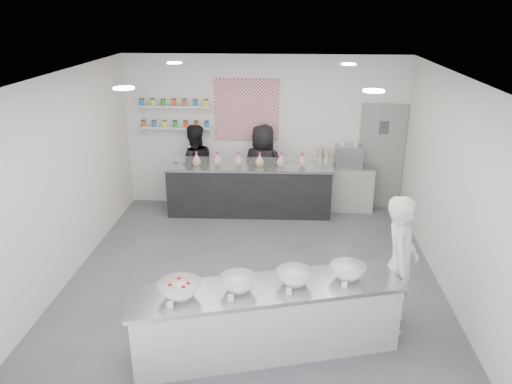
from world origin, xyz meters
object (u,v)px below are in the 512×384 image
prep_counter (266,319)px  staff_left (194,167)px  espresso_ledge (342,188)px  woman_prep (400,264)px  staff_right (263,168)px  back_bar (249,191)px  espresso_machine (349,156)px

prep_counter → staff_left: (-1.63, 4.34, 0.43)m
espresso_ledge → staff_left: staff_left is taller
espresso_ledge → staff_left: 2.94m
woman_prep → staff_left: (-3.24, 3.74, -0.03)m
espresso_ledge → woman_prep: 3.89m
espresso_ledge → staff_right: 1.62m
woman_prep → back_bar: bearing=45.3°
espresso_machine → staff_right: 1.68m
back_bar → espresso_ledge: size_ratio=2.57×
back_bar → staff_right: staff_right is taller
back_bar → woman_prep: bearing=-60.0°
staff_left → staff_right: (1.35, 0.00, 0.01)m
staff_left → back_bar: bearing=149.4°
espresso_machine → woman_prep: bearing=-86.5°
espresso_ledge → espresso_machine: espresso_machine is taller
staff_right → woman_prep: bearing=134.0°
prep_counter → woman_prep: bearing=4.9°
espresso_machine → staff_left: (-3.01, -0.11, -0.26)m
staff_right → espresso_ledge: bearing=-158.7°
prep_counter → woman_prep: (1.61, 0.60, 0.46)m
back_bar → woman_prep: size_ratio=1.78×
prep_counter → espresso_machine: (1.38, 4.45, 0.68)m
woman_prep → espresso_machine: bearing=17.3°
back_bar → staff_left: staff_left is taller
prep_counter → staff_left: size_ratio=1.84×
espresso_machine → woman_prep: 3.87m
prep_counter → espresso_ledge: (1.28, 4.45, 0.03)m
espresso_machine → prep_counter: bearing=-107.2°
staff_left → staff_right: bearing=162.2°
espresso_ledge → staff_right: bearing=-175.8°
espresso_machine → staff_right: staff_right is taller
back_bar → espresso_ledge: bearing=9.9°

